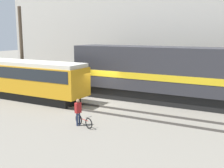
{
  "coord_description": "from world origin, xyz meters",
  "views": [
    {
      "loc": [
        11.39,
        -18.5,
        5.5
      ],
      "look_at": [
        1.71,
        -0.68,
        1.8
      ],
      "focal_mm": 45.0,
      "sensor_mm": 36.0,
      "label": 1
    }
  ],
  "objects": [
    {
      "name": "track_near",
      "position": [
        0.0,
        -1.68,
        0.07
      ],
      "size": [
        60.0,
        1.51,
        0.14
      ],
      "color": "#47423D",
      "rests_on": "ground"
    },
    {
      "name": "ground_plane",
      "position": [
        0.0,
        0.0,
        0.0
      ],
      "size": [
        120.0,
        120.0,
        0.0
      ],
      "primitive_type": "plane",
      "color": "slate"
    },
    {
      "name": "building_backdrop",
      "position": [
        0.0,
        10.42,
        6.66
      ],
      "size": [
        32.81,
        6.0,
        13.32
      ],
      "color": "#B7B2A8",
      "rests_on": "ground"
    },
    {
      "name": "bicycle",
      "position": [
        2.27,
        -5.26,
        0.33
      ],
      "size": [
        1.59,
        0.7,
        0.71
      ],
      "color": "black",
      "rests_on": "ground"
    },
    {
      "name": "person",
      "position": [
        1.9,
        -5.27,
        0.99
      ],
      "size": [
        0.33,
        0.41,
        1.64
      ],
      "color": "#232D4C",
      "rests_on": "ground"
    },
    {
      "name": "streetcar",
      "position": [
        -6.72,
        -1.68,
        1.84
      ],
      "size": [
        12.79,
        2.54,
        3.22
      ],
      "color": "black",
      "rests_on": "ground"
    },
    {
      "name": "utility_pole_left",
      "position": [
        -8.56,
        0.56,
        3.94
      ],
      "size": [
        0.31,
        0.31,
        7.88
      ],
      "color": "#4C3D2D",
      "rests_on": "ground"
    },
    {
      "name": "freight_locomotive",
      "position": [
        5.29,
        2.79,
        2.35
      ],
      "size": [
        16.49,
        3.04,
        5.03
      ],
      "color": "black",
      "rests_on": "ground"
    },
    {
      "name": "track_far",
      "position": [
        0.0,
        2.79,
        0.07
      ],
      "size": [
        60.0,
        1.51,
        0.14
      ],
      "color": "#47423D",
      "rests_on": "ground"
    }
  ]
}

